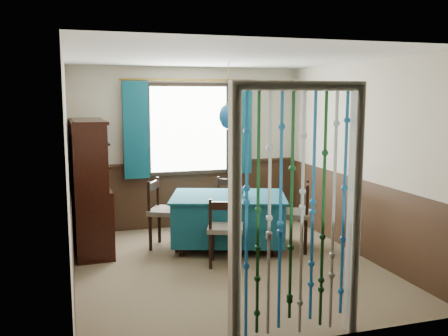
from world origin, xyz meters
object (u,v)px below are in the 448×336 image
object	(u,v)px
chair_near	(225,229)
bowl_shelf	(94,162)
vase_sideboard	(92,175)
chair_far	(226,204)
chair_right	(295,214)
pendant_lamp	(229,116)
sideboard	(90,205)
dining_table	(228,217)
vase_table	(237,189)
chair_left	(165,212)

from	to	relation	value
chair_near	bowl_shelf	distance (m)	1.88
chair_near	vase_sideboard	xyz separation A→B (m)	(-1.48, 1.53, 0.51)
bowl_shelf	vase_sideboard	bearing A→B (deg)	90.00
chair_near	chair_far	world-z (taller)	chair_near
chair_far	chair_right	xyz separation A→B (m)	(0.64, -1.03, 0.04)
chair_near	pendant_lamp	xyz separation A→B (m)	(0.25, 0.67, 1.34)
chair_right	sideboard	bearing A→B (deg)	98.70
dining_table	chair_right	distance (m)	0.90
sideboard	vase_table	size ratio (longest dim) A/B	9.03
chair_left	chair_right	world-z (taller)	chair_left
pendant_lamp	bowl_shelf	xyz separation A→B (m)	(-1.73, 0.20, -0.57)
chair_far	pendant_lamp	distance (m)	1.52
chair_near	pendant_lamp	distance (m)	1.52
sideboard	pendant_lamp	bearing A→B (deg)	-18.38
chair_left	sideboard	bearing A→B (deg)	-74.87
bowl_shelf	dining_table	bearing A→B (deg)	-6.59
chair_far	pendant_lamp	bearing A→B (deg)	110.19
chair_right	pendant_lamp	bearing A→B (deg)	94.36
chair_far	dining_table	bearing A→B (deg)	110.19
chair_left	chair_right	size ratio (longest dim) A/B	1.01
pendant_lamp	vase_table	size ratio (longest dim) A/B	4.52
dining_table	chair_right	size ratio (longest dim) A/B	1.91
chair_right	sideboard	world-z (taller)	sideboard
vase_table	bowl_shelf	size ratio (longest dim) A/B	0.83
chair_near	chair_far	bearing A→B (deg)	92.22
chair_left	pendant_lamp	xyz separation A→B (m)	(0.81, -0.29, 1.29)
chair_near	chair_right	size ratio (longest dim) A/B	0.93
chair_right	bowl_shelf	distance (m)	2.72
dining_table	chair_right	xyz separation A→B (m)	(0.83, -0.34, 0.07)
sideboard	chair_near	bearing A→B (deg)	-40.02
chair_left	pendant_lamp	bearing A→B (deg)	98.14
vase_table	bowl_shelf	xyz separation A→B (m)	(-1.84, 0.26, 0.40)
chair_near	chair_left	distance (m)	1.12
chair_far	vase_sideboard	distance (m)	1.99
dining_table	sideboard	distance (m)	1.87
sideboard	vase_table	world-z (taller)	sideboard
chair_far	chair_right	distance (m)	1.21
chair_near	bowl_shelf	bearing A→B (deg)	169.44
chair_far	pendant_lamp	world-z (taller)	pendant_lamp
vase_table	pendant_lamp	bearing A→B (deg)	147.93
bowl_shelf	vase_table	bearing A→B (deg)	-8.20
vase_table	chair_near	bearing A→B (deg)	-120.30
vase_sideboard	sideboard	bearing A→B (deg)	-100.08
sideboard	pendant_lamp	xyz separation A→B (m)	(1.79, -0.51, 1.19)
sideboard	vase_sideboard	bearing A→B (deg)	77.54
chair_right	chair_near	bearing A→B (deg)	133.86
pendant_lamp	vase_table	distance (m)	0.97
chair_right	bowl_shelf	bearing A→B (deg)	104.84
chair_near	vase_sideboard	distance (m)	2.18
chair_right	vase_table	bearing A→B (deg)	95.85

